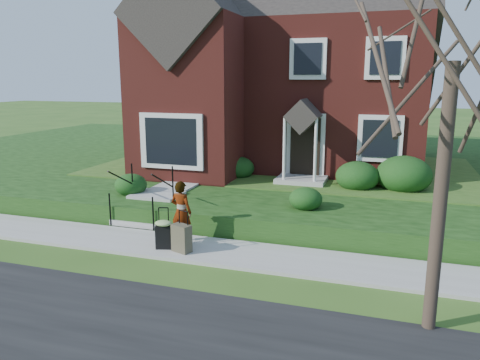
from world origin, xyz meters
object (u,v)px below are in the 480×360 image
at_px(suitcase_black, 164,233).
at_px(tree_verge, 456,32).
at_px(woman, 181,212).
at_px(suitcase_olive, 182,238).
at_px(front_steps, 150,204).

height_order(suitcase_black, tree_verge, tree_verge).
bearing_deg(woman, suitcase_olive, 123.90).
distance_m(suitcase_black, suitcase_olive, 0.50).
xyz_separation_m(front_steps, suitcase_black, (1.53, -2.12, -0.01)).
height_order(suitcase_olive, tree_verge, tree_verge).
bearing_deg(suitcase_black, front_steps, 109.31).
bearing_deg(tree_verge, suitcase_black, 162.82).
height_order(front_steps, suitcase_black, front_steps).
bearing_deg(woman, tree_verge, 166.39).
bearing_deg(suitcase_black, tree_verge, -33.71).
distance_m(front_steps, tree_verge, 9.20).
bearing_deg(tree_verge, suitcase_olive, 161.98).
relative_size(suitcase_olive, tree_verge, 0.15).
xyz_separation_m(suitcase_olive, tree_verge, (5.21, -1.69, 4.23)).
relative_size(front_steps, suitcase_olive, 2.08).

